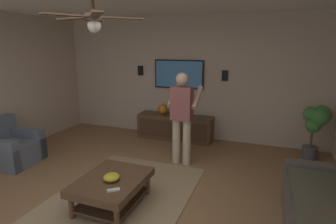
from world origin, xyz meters
TOP-DOWN VIEW (x-y plane):
  - ground_plane at (0.00, 0.00)m, footprint 7.36×7.36m
  - wall_back_tv at (3.12, 0.00)m, footprint 0.10×6.25m
  - area_rug at (0.16, 0.07)m, footprint 2.54×1.84m
  - couch at (0.09, -2.52)m, footprint 1.91×0.88m
  - armchair at (0.49, 2.52)m, footprint 0.88×0.89m
  - coffee_table at (-0.04, 0.07)m, footprint 1.00×0.80m
  - media_console at (2.78, 0.17)m, footprint 0.45×1.70m
  - tv at (3.02, 0.17)m, footprint 0.05×1.14m
  - person_standing at (1.58, -0.37)m, footprint 0.54×0.54m
  - potted_plant_tall at (2.60, -2.62)m, footprint 0.45×0.48m
  - bowl at (-0.09, 0.04)m, footprint 0.21×0.21m
  - remote_white at (-0.31, -0.12)m, footprint 0.13×0.15m
  - vase_round at (2.82, 0.49)m, footprint 0.22×0.22m
  - wall_speaker_left at (3.04, -0.85)m, footprint 0.06×0.12m
  - wall_speaker_right at (3.04, 1.14)m, footprint 0.06×0.12m
  - ceiling_fan at (0.02, 0.25)m, footprint 1.12×1.07m

SIDE VIEW (x-z plane):
  - ground_plane at x=0.00m, z-range 0.00..0.00m
  - area_rug at x=0.16m, z-range 0.00..0.01m
  - media_console at x=2.78m, z-range 0.00..0.55m
  - armchair at x=0.49m, z-range -0.13..0.69m
  - coffee_table at x=-0.04m, z-range 0.10..0.50m
  - couch at x=0.09m, z-range -0.12..0.75m
  - remote_white at x=-0.31m, z-range 0.40..0.42m
  - bowl at x=-0.09m, z-range 0.40..0.49m
  - vase_round at x=2.82m, z-range 0.55..0.77m
  - potted_plant_tall at x=2.60m, z-range 0.21..1.23m
  - person_standing at x=1.58m, z-range 0.11..1.75m
  - wall_back_tv at x=3.12m, z-range 0.00..2.71m
  - tv at x=3.02m, z-range 1.13..1.77m
  - wall_speaker_left at x=3.04m, z-range 1.35..1.57m
  - wall_speaker_right at x=3.04m, z-range 1.39..1.61m
  - ceiling_fan at x=0.02m, z-range 2.15..2.61m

